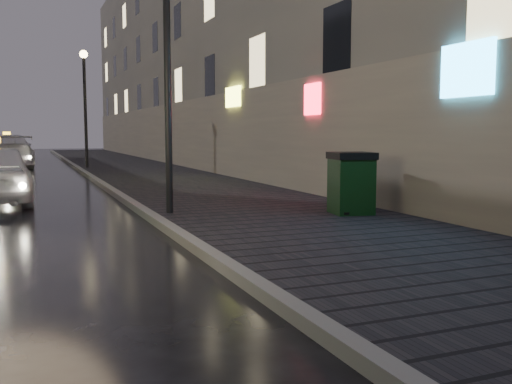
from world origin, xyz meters
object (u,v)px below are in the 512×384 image
lamp_far (85,94)px  car_far (1,147)px  trash_bin (351,183)px  taxi_mid (7,151)px  lamp_near (167,43)px

lamp_far → car_far: bearing=107.4°
lamp_far → trash_bin: (3.31, -17.46, -2.72)m
taxi_mid → car_far: 9.09m
trash_bin → lamp_far: bearing=110.5°
lamp_far → trash_bin: lamp_far is taller
trash_bin → taxi_mid: 22.13m
lamp_near → taxi_mid: lamp_near is taller
lamp_near → trash_bin: (3.31, -1.46, -2.72)m
lamp_near → trash_bin: size_ratio=4.35×
lamp_near → trash_bin: lamp_near is taller
trash_bin → car_far: 31.03m
lamp_near → lamp_far: same height
lamp_far → car_far: lamp_far is taller
car_far → lamp_far: bearing=113.0°
lamp_far → trash_bin: 17.98m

